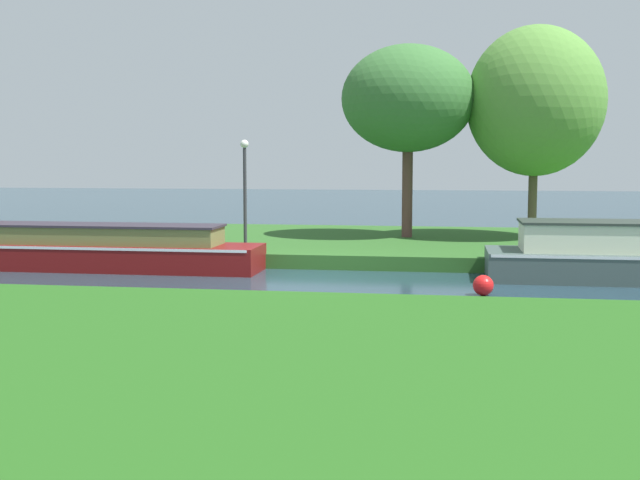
{
  "coord_description": "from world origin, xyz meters",
  "views": [
    {
      "loc": [
        3.51,
        -19.39,
        3.0
      ],
      "look_at": [
        0.28,
        1.2,
        0.9
      ],
      "focal_mm": 45.08,
      "sensor_mm": 36.0,
      "label": 1
    }
  ],
  "objects_px": {
    "slate_narrowboat": "(597,255)",
    "mooring_post_near": "(543,244)",
    "maroon_barge": "(67,247)",
    "willow_tree_centre": "(535,101)",
    "lamp_post": "(245,181)",
    "channel_buoy": "(483,285)",
    "willow_tree_left": "(408,99)"
  },
  "relations": [
    {
      "from": "mooring_post_near",
      "to": "channel_buoy",
      "type": "xyz_separation_m",
      "value": [
        -1.75,
        -4.29,
        -0.51
      ]
    },
    {
      "from": "willow_tree_left",
      "to": "lamp_post",
      "type": "bearing_deg",
      "value": -138.36
    },
    {
      "from": "maroon_barge",
      "to": "lamp_post",
      "type": "height_order",
      "value": "lamp_post"
    },
    {
      "from": "slate_narrowboat",
      "to": "willow_tree_left",
      "type": "height_order",
      "value": "willow_tree_left"
    },
    {
      "from": "willow_tree_left",
      "to": "channel_buoy",
      "type": "height_order",
      "value": "willow_tree_left"
    },
    {
      "from": "lamp_post",
      "to": "channel_buoy",
      "type": "relative_size",
      "value": 6.92
    },
    {
      "from": "slate_narrowboat",
      "to": "lamp_post",
      "type": "relative_size",
      "value": 1.68
    },
    {
      "from": "maroon_barge",
      "to": "willow_tree_left",
      "type": "bearing_deg",
      "value": 34.81
    },
    {
      "from": "willow_tree_centre",
      "to": "willow_tree_left",
      "type": "bearing_deg",
      "value": -175.5
    },
    {
      "from": "maroon_barge",
      "to": "willow_tree_centre",
      "type": "height_order",
      "value": "willow_tree_centre"
    },
    {
      "from": "slate_narrowboat",
      "to": "willow_tree_left",
      "type": "bearing_deg",
      "value": 128.66
    },
    {
      "from": "channel_buoy",
      "to": "maroon_barge",
      "type": "bearing_deg",
      "value": 166.22
    },
    {
      "from": "maroon_barge",
      "to": "channel_buoy",
      "type": "height_order",
      "value": "maroon_barge"
    },
    {
      "from": "maroon_barge",
      "to": "mooring_post_near",
      "type": "distance_m",
      "value": 12.98
    },
    {
      "from": "willow_tree_left",
      "to": "channel_buoy",
      "type": "relative_size",
      "value": 13.89
    },
    {
      "from": "slate_narrowboat",
      "to": "mooring_post_near",
      "type": "xyz_separation_m",
      "value": [
        -1.14,
        1.56,
        0.11
      ]
    },
    {
      "from": "slate_narrowboat",
      "to": "willow_tree_centre",
      "type": "relative_size",
      "value": 0.77
    },
    {
      "from": "willow_tree_centre",
      "to": "mooring_post_near",
      "type": "xyz_separation_m",
      "value": [
        -0.24,
        -5.03,
        -4.14
      ]
    },
    {
      "from": "willow_tree_left",
      "to": "willow_tree_centre",
      "type": "relative_size",
      "value": 0.92
    },
    {
      "from": "willow_tree_left",
      "to": "mooring_post_near",
      "type": "distance_m",
      "value": 7.42
    },
    {
      "from": "willow_tree_left",
      "to": "willow_tree_centre",
      "type": "xyz_separation_m",
      "value": [
        4.11,
        0.32,
        -0.1
      ]
    },
    {
      "from": "mooring_post_near",
      "to": "channel_buoy",
      "type": "bearing_deg",
      "value": -112.19
    },
    {
      "from": "maroon_barge",
      "to": "willow_tree_centre",
      "type": "xyz_separation_m",
      "value": [
        13.12,
        6.59,
        4.27
      ]
    },
    {
      "from": "maroon_barge",
      "to": "lamp_post",
      "type": "bearing_deg",
      "value": 26.56
    },
    {
      "from": "lamp_post",
      "to": "willow_tree_left",
      "type": "bearing_deg",
      "value": 41.64
    },
    {
      "from": "willow_tree_centre",
      "to": "maroon_barge",
      "type": "bearing_deg",
      "value": -153.33
    },
    {
      "from": "willow_tree_left",
      "to": "channel_buoy",
      "type": "xyz_separation_m",
      "value": [
        2.12,
        -9.0,
        -4.75
      ]
    },
    {
      "from": "willow_tree_left",
      "to": "mooring_post_near",
      "type": "bearing_deg",
      "value": -50.57
    },
    {
      "from": "slate_narrowboat",
      "to": "willow_tree_left",
      "type": "distance_m",
      "value": 9.13
    },
    {
      "from": "maroon_barge",
      "to": "channel_buoy",
      "type": "bearing_deg",
      "value": -13.78
    },
    {
      "from": "slate_narrowboat",
      "to": "channel_buoy",
      "type": "xyz_separation_m",
      "value": [
        -2.89,
        -2.73,
        -0.4
      ]
    },
    {
      "from": "lamp_post",
      "to": "slate_narrowboat",
      "type": "bearing_deg",
      "value": -13.22
    }
  ]
}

